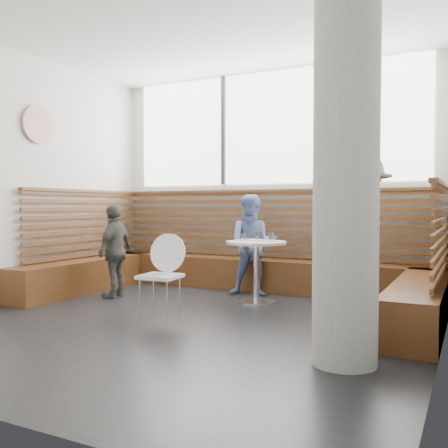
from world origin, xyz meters
The scene contains 15 objects.
room centered at (0.00, 0.00, 1.60)m, with size 5.00×5.00×3.20m.
booth centered at (0.00, 1.77, 0.41)m, with size 5.00×2.50×1.44m.
concrete_column centered at (1.85, -0.60, 1.60)m, with size 0.50×0.50×3.20m, color gray.
wall_art centered at (-2.46, 0.40, 2.30)m, with size 0.50×0.50×0.03m, color white.
cafe_table centered at (0.28, 1.33, 0.56)m, with size 0.75×0.75×0.78m.
cafe_chair centered at (-0.35, 0.20, 0.53)m, with size 0.44×0.43×0.91m.
adult_man centered at (1.60, 1.19, 0.89)m, with size 1.15×0.66×1.78m, color #4C583B.
child_back centered at (0.05, 1.78, 0.69)m, with size 0.67×0.52×1.37m, color #6578B0.
child_left centered at (-1.55, 0.85, 0.62)m, with size 0.73×0.30×1.24m, color #4A4843.
plate_near centered at (0.17, 1.47, 0.78)m, with size 0.21×0.21×0.01m, color white.
plate_far centered at (0.41, 1.43, 0.78)m, with size 0.20×0.20×0.01m, color white.
glass_left centered at (0.13, 1.29, 0.83)m, with size 0.07×0.07×0.10m, color white.
glass_mid centered at (0.31, 1.33, 0.83)m, with size 0.07×0.07×0.11m, color white.
glass_right centered at (0.47, 1.38, 0.83)m, with size 0.07×0.07×0.11m, color white.
menu_card centered at (0.30, 1.13, 0.78)m, with size 0.21×0.15×0.00m, color #A5C64C.
Camera 1 is at (2.74, -4.42, 1.23)m, focal length 40.00 mm.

